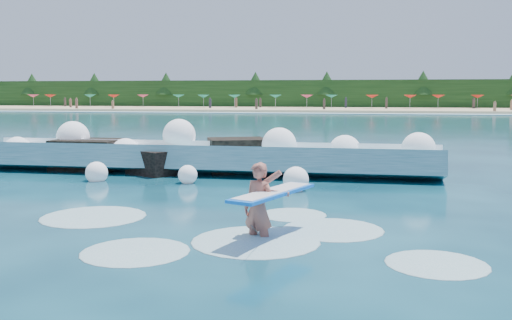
% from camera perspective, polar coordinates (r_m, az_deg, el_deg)
% --- Properties ---
extents(ground, '(200.00, 200.00, 0.00)m').
position_cam_1_polar(ground, '(13.01, -8.24, -6.13)').
color(ground, '#072A3A').
rests_on(ground, ground).
extents(beach, '(140.00, 20.00, 0.40)m').
position_cam_1_polar(beach, '(90.10, 8.35, 5.00)').
color(beach, tan).
rests_on(beach, ground).
extents(wet_band, '(140.00, 5.00, 0.08)m').
position_cam_1_polar(wet_band, '(79.13, 7.97, 4.65)').
color(wet_band, silver).
rests_on(wet_band, ground).
extents(treeline, '(140.00, 4.00, 5.00)m').
position_cam_1_polar(treeline, '(100.05, 8.65, 6.48)').
color(treeline, black).
rests_on(treeline, ground).
extents(breaking_wave, '(16.44, 2.63, 1.42)m').
position_cam_1_polar(breaking_wave, '(20.70, -5.05, 0.11)').
color(breaking_wave, teal).
rests_on(breaking_wave, ground).
extents(rock_cluster, '(8.19, 3.43, 1.42)m').
position_cam_1_polar(rock_cluster, '(21.49, -10.16, 0.16)').
color(rock_cluster, black).
rests_on(rock_cluster, ground).
extents(surfer_with_board, '(1.43, 2.98, 1.84)m').
position_cam_1_polar(surfer_with_board, '(11.30, 0.60, -4.52)').
color(surfer_with_board, '#A25B4B').
rests_on(surfer_with_board, ground).
extents(wave_spray, '(15.69, 4.74, 2.02)m').
position_cam_1_polar(wave_spray, '(20.47, -5.32, 1.24)').
color(wave_spray, white).
rests_on(wave_spray, ground).
extents(surf_foam, '(9.55, 5.50, 0.13)m').
position_cam_1_polar(surf_foam, '(11.88, -3.09, -7.32)').
color(surf_foam, silver).
rests_on(surf_foam, ground).
extents(beach_umbrellas, '(112.89, 6.60, 0.50)m').
position_cam_1_polar(beach_umbrellas, '(92.66, 8.32, 6.32)').
color(beach_umbrellas, '#C83A5E').
rests_on(beach_umbrellas, ground).
extents(beachgoers, '(107.27, 13.97, 1.94)m').
position_cam_1_polar(beachgoers, '(85.54, 8.41, 5.51)').
color(beachgoers, '#3F332D').
rests_on(beachgoers, ground).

